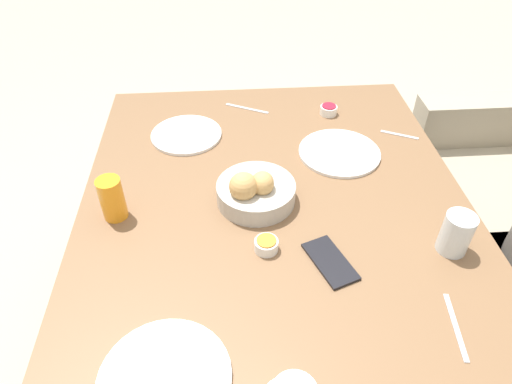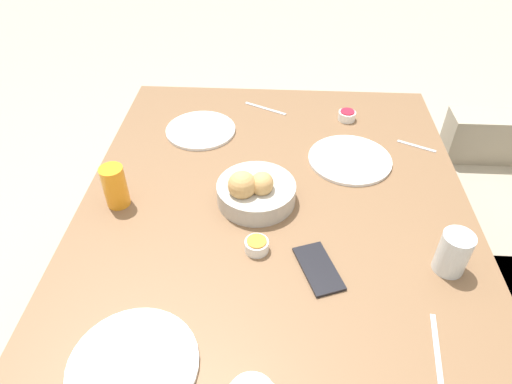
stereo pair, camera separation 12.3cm
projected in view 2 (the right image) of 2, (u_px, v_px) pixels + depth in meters
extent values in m
plane|color=#A89E89|center=(269.00, 363.00, 1.67)|extent=(10.00, 10.00, 0.00)
cube|color=brown|center=(274.00, 224.00, 1.21)|extent=(1.42, 1.06, 0.03)
cube|color=brown|center=(164.00, 173.00, 1.97)|extent=(0.06, 0.06, 0.70)
cube|color=brown|center=(390.00, 181.00, 1.92)|extent=(0.06, 0.06, 0.70)
cylinder|color=#B2ADA3|center=(256.00, 193.00, 1.23)|extent=(0.21, 0.21, 0.05)
sphere|color=tan|center=(262.00, 183.00, 1.20)|extent=(0.06, 0.06, 0.06)
sphere|color=tan|center=(242.00, 185.00, 1.18)|extent=(0.08, 0.08, 0.08)
sphere|color=tan|center=(261.00, 185.00, 1.19)|extent=(0.06, 0.06, 0.06)
cylinder|color=white|center=(201.00, 130.00, 1.51)|extent=(0.23, 0.23, 0.01)
cylinder|color=white|center=(133.00, 365.00, 0.88)|extent=(0.26, 0.26, 0.01)
cylinder|color=white|center=(350.00, 159.00, 1.39)|extent=(0.25, 0.25, 0.01)
cylinder|color=orange|center=(115.00, 186.00, 1.21)|extent=(0.06, 0.06, 0.12)
cylinder|color=silver|center=(453.00, 253.00, 1.04)|extent=(0.07, 0.07, 0.11)
cylinder|color=white|center=(347.00, 116.00, 1.56)|extent=(0.06, 0.06, 0.03)
cylinder|color=#A3192D|center=(347.00, 112.00, 1.55)|extent=(0.05, 0.05, 0.00)
cylinder|color=white|center=(256.00, 246.00, 1.10)|extent=(0.06, 0.06, 0.03)
cylinder|color=#C67F28|center=(256.00, 241.00, 1.09)|extent=(0.05, 0.05, 0.00)
cube|color=#B7B7BC|center=(436.00, 349.00, 0.91)|extent=(0.16, 0.03, 0.00)
cube|color=#B7B7BC|center=(265.00, 108.00, 1.62)|extent=(0.08, 0.15, 0.00)
cube|color=#B7B7BC|center=(416.00, 146.00, 1.45)|extent=(0.06, 0.11, 0.00)
cube|color=black|center=(318.00, 268.00, 1.07)|extent=(0.17, 0.12, 0.01)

